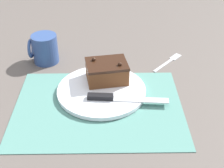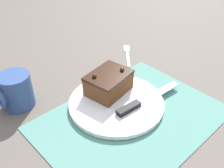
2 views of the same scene
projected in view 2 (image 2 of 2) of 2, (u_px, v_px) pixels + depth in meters
The scene contains 7 objects.
ground_plane at pixel (131, 119), 0.67m from camera, with size 3.00×3.00×0.00m, color #544C47.
placemat_woven at pixel (131, 119), 0.67m from camera, with size 0.46×0.34×0.00m, color slate.
cake_plate at pixel (116, 103), 0.71m from camera, with size 0.26×0.26×0.01m.
chocolate_cake at pixel (109, 83), 0.73m from camera, with size 0.13×0.11×0.07m.
serving_knife at pixel (139, 103), 0.69m from camera, with size 0.22×0.04×0.01m.
coffee_mug at pixel (16, 91), 0.69m from camera, with size 0.09×0.08×0.10m.
dessert_fork at pixel (127, 53), 0.95m from camera, with size 0.11×0.12×0.01m.
Camera 2 is at (0.37, 0.32, 0.47)m, focal length 42.00 mm.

